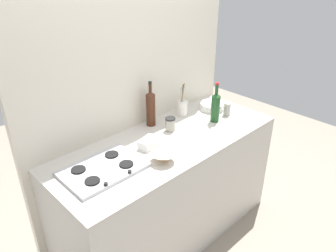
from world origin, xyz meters
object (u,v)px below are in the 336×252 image
(wine_bottle_leftmost, at_px, (151,108))
(condiment_jar_rear, at_px, (227,109))
(utensil_crock, at_px, (182,107))
(condiment_jar_front, at_px, (170,124))
(wine_bottle_mid_left, at_px, (215,106))
(stovetop_hob, at_px, (103,169))
(plate_stack, at_px, (212,106))
(butter_dish, at_px, (148,143))
(mixing_bowl, at_px, (163,157))

(wine_bottle_leftmost, xyz_separation_m, condiment_jar_rear, (0.58, -0.31, -0.09))
(utensil_crock, bearing_deg, condiment_jar_front, -154.84)
(wine_bottle_leftmost, xyz_separation_m, utensil_crock, (0.31, -0.05, -0.08))
(wine_bottle_leftmost, distance_m, condiment_jar_rear, 0.66)
(wine_bottle_mid_left, distance_m, condiment_jar_rear, 0.18)
(stovetop_hob, height_order, utensil_crock, utensil_crock)
(plate_stack, bearing_deg, condiment_jar_rear, -89.83)
(plate_stack, distance_m, wine_bottle_leftmost, 0.61)
(stovetop_hob, distance_m, wine_bottle_mid_left, 1.06)
(butter_dish, height_order, condiment_jar_front, condiment_jar_front)
(wine_bottle_leftmost, relative_size, condiment_jar_front, 3.39)
(butter_dish, xyz_separation_m, utensil_crock, (0.55, 0.19, 0.04))
(wine_bottle_leftmost, xyz_separation_m, wine_bottle_mid_left, (0.42, -0.31, -0.02))
(wine_bottle_mid_left, bearing_deg, mixing_bowl, -168.78)
(stovetop_hob, bearing_deg, mixing_bowl, -28.31)
(wine_bottle_leftmost, height_order, wine_bottle_mid_left, wine_bottle_leftmost)
(wine_bottle_mid_left, bearing_deg, plate_stack, 44.95)
(plate_stack, relative_size, butter_dish, 1.43)
(butter_dish, height_order, condiment_jar_rear, condiment_jar_rear)
(utensil_crock, xyz_separation_m, condiment_jar_front, (-0.26, -0.12, -0.02))
(condiment_jar_front, bearing_deg, butter_dish, -166.40)
(stovetop_hob, xyz_separation_m, wine_bottle_leftmost, (0.64, 0.26, 0.13))
(condiment_jar_rear, bearing_deg, stovetop_hob, 177.74)
(wine_bottle_leftmost, distance_m, wine_bottle_mid_left, 0.52)
(plate_stack, xyz_separation_m, utensil_crock, (-0.27, 0.10, 0.04))
(butter_dish, relative_size, utensil_crock, 0.49)
(stovetop_hob, distance_m, wine_bottle_leftmost, 0.70)
(mixing_bowl, bearing_deg, stovetop_hob, 151.69)
(condiment_jar_front, bearing_deg, plate_stack, 2.58)
(plate_stack, relative_size, wine_bottle_mid_left, 0.64)
(wine_bottle_mid_left, height_order, condiment_jar_front, wine_bottle_mid_left)
(stovetop_hob, bearing_deg, utensil_crock, 12.65)
(butter_dish, xyz_separation_m, condiment_jar_rear, (0.82, -0.07, 0.02))
(wine_bottle_leftmost, relative_size, butter_dish, 2.46)
(mixing_bowl, bearing_deg, butter_dish, 76.37)
(mixing_bowl, distance_m, butter_dish, 0.21)
(wine_bottle_leftmost, height_order, condiment_jar_rear, wine_bottle_leftmost)
(stovetop_hob, height_order, mixing_bowl, mixing_bowl)
(wine_bottle_leftmost, height_order, butter_dish, wine_bottle_leftmost)
(plate_stack, relative_size, wine_bottle_leftmost, 0.58)
(wine_bottle_mid_left, relative_size, condiment_jar_front, 3.09)
(plate_stack, bearing_deg, condiment_jar_front, -177.42)
(condiment_jar_front, height_order, condiment_jar_rear, condiment_jar_rear)
(butter_dish, distance_m, utensil_crock, 0.58)
(stovetop_hob, xyz_separation_m, plate_stack, (1.22, 0.11, 0.02))
(condiment_jar_front, relative_size, condiment_jar_rear, 0.97)
(wine_bottle_mid_left, height_order, mixing_bowl, wine_bottle_mid_left)
(stovetop_hob, distance_m, plate_stack, 1.22)
(mixing_bowl, height_order, butter_dish, same)
(mixing_bowl, relative_size, condiment_jar_front, 1.57)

